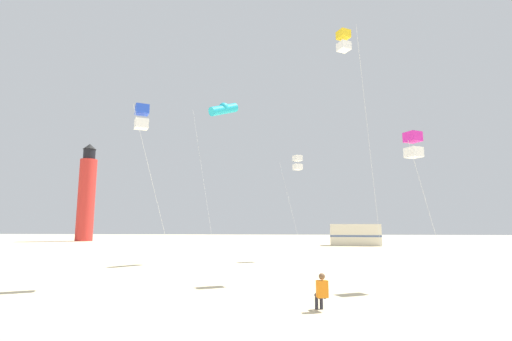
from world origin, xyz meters
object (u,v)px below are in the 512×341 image
at_px(kite_box_white, 298,163).
at_px(kite_tube_cyan, 224,109).
at_px(kite_box_gold, 344,41).
at_px(lighthouse_distant, 87,195).
at_px(kite_box_magenta, 413,145).
at_px(kite_flyer_standing, 321,291).
at_px(kite_box_blue, 142,117).
at_px(rv_van_cream, 355,235).

relative_size(kite_box_white, kite_tube_cyan, 0.67).
height_order(kite_box_gold, kite_box_white, kite_box_gold).
height_order(kite_box_white, lighthouse_distant, lighthouse_distant).
distance_m(kite_box_magenta, kite_tube_cyan, 15.53).
bearing_deg(kite_box_magenta, kite_box_gold, 129.97).
xyz_separation_m(kite_flyer_standing, kite_box_blue, (-7.85, 4.21, 7.08)).
distance_m(lighthouse_distant, rv_van_cream, 45.01).
bearing_deg(kite_box_magenta, lighthouse_distant, 132.30).
bearing_deg(kite_box_blue, lighthouse_distant, 122.04).
bearing_deg(kite_box_blue, kite_flyer_standing, -28.21).
relative_size(kite_flyer_standing, kite_box_gold, 0.09).
bearing_deg(lighthouse_distant, rv_van_cream, -13.55).
bearing_deg(lighthouse_distant, kite_flyer_standing, -53.75).
height_order(kite_flyer_standing, lighthouse_distant, lighthouse_distant).
height_order(kite_flyer_standing, rv_van_cream, rv_van_cream).
bearing_deg(rv_van_cream, kite_box_blue, -109.55).
xyz_separation_m(kite_box_gold, kite_tube_cyan, (-7.99, 7.43, -1.26)).
bearing_deg(lighthouse_distant, kite_box_gold, -47.55).
bearing_deg(kite_box_magenta, kite_box_blue, -178.92).
bearing_deg(rv_van_cream, kite_box_gold, -95.14).
distance_m(kite_box_blue, lighthouse_distant, 52.40).
xyz_separation_m(kite_box_white, kite_tube_cyan, (-5.59, -2.09, 3.89)).
relative_size(kite_box_magenta, kite_tube_cyan, 0.56).
bearing_deg(kite_box_blue, kite_box_white, 58.95).
relative_size(kite_box_magenta, lighthouse_distant, 0.40).
xyz_separation_m(kite_box_gold, lighthouse_distant, (-37.80, 41.32, -4.84)).
bearing_deg(kite_flyer_standing, kite_box_white, -103.45).
relative_size(kite_box_gold, kite_box_magenta, 1.97).
distance_m(kite_flyer_standing, kite_box_gold, 14.26).
bearing_deg(kite_box_magenta, kite_tube_cyan, 135.28).
height_order(kite_tube_cyan, rv_van_cream, kite_tube_cyan).
height_order(kite_box_gold, rv_van_cream, kite_box_gold).
height_order(kite_box_gold, kite_box_blue, kite_box_gold).
distance_m(kite_box_gold, rv_van_cream, 33.34).
distance_m(kite_box_gold, kite_tube_cyan, 10.98).
bearing_deg(kite_tube_cyan, kite_box_blue, -100.79).
bearing_deg(lighthouse_distant, kite_box_magenta, -47.70).
distance_m(kite_box_blue, rv_van_cream, 37.87).
distance_m(kite_flyer_standing, kite_box_white, 18.19).
xyz_separation_m(kite_flyer_standing, kite_box_magenta, (4.54, 4.44, 5.55)).
distance_m(kite_flyer_standing, kite_box_blue, 11.38).
height_order(kite_box_blue, rv_van_cream, kite_box_blue).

